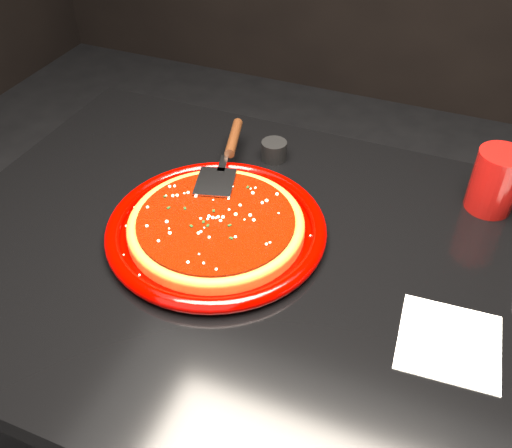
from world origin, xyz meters
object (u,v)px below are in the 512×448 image
Objects in this scene: plate at (216,229)px; cup at (495,181)px; ramekin at (274,150)px; table at (279,391)px; pizza_server at (226,157)px.

cup is (0.42, 0.25, 0.04)m from plate.
table is at bearing -65.30° from ramekin.
pizza_server is at bearing -124.16° from ramekin.
plate is 1.31× the size of pizza_server.
plate is 3.25× the size of cup.
table is 4.22× the size of pizza_server.
table is 23.76× the size of ramekin.
plate is (-0.13, 0.01, 0.39)m from table.
table is 10.45× the size of cup.
pizza_server is at bearing 136.42° from table.
cup is 0.41m from ramekin.
ramekin is (0.06, 0.09, -0.03)m from pizza_server.
ramekin is (-0.41, -0.00, -0.04)m from cup.
ramekin is (0.01, 0.25, 0.01)m from plate.
cup is at bearing 0.41° from ramekin.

